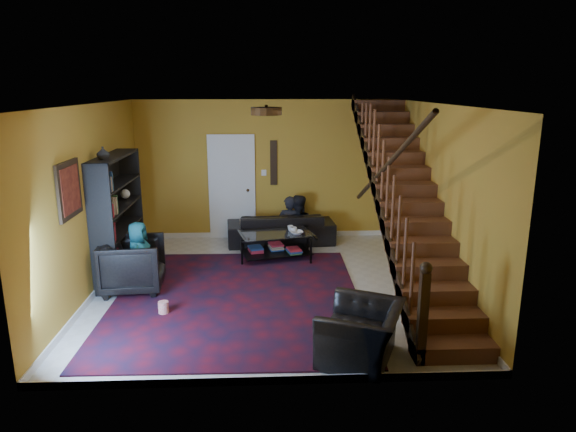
# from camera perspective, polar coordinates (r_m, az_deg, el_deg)

# --- Properties ---
(floor) EXTENTS (5.50, 5.50, 0.00)m
(floor) POSITION_cam_1_polar(r_m,az_deg,el_deg) (8.14, -2.25, -7.79)
(floor) COLOR beige
(floor) RESTS_ON ground
(room) EXTENTS (5.50, 5.50, 5.50)m
(room) POSITION_cam_1_polar(r_m,az_deg,el_deg) (9.46, -10.42, -4.50)
(room) COLOR #B57F28
(room) RESTS_ON ground
(staircase) EXTENTS (0.95, 5.02, 3.18)m
(staircase) POSITION_cam_1_polar(r_m,az_deg,el_deg) (8.02, 13.01, 1.96)
(staircase) COLOR brown
(staircase) RESTS_ON floor
(bookshelf) EXTENTS (0.35, 1.80, 2.00)m
(bookshelf) POSITION_cam_1_polar(r_m,az_deg,el_deg) (8.74, -18.31, -0.32)
(bookshelf) COLOR black
(bookshelf) RESTS_ON floor
(door) EXTENTS (0.82, 0.05, 2.05)m
(door) POSITION_cam_1_polar(r_m,az_deg,el_deg) (10.49, -6.23, 3.02)
(door) COLOR silver
(door) RESTS_ON floor
(framed_picture) EXTENTS (0.04, 0.74, 0.74)m
(framed_picture) POSITION_cam_1_polar(r_m,az_deg,el_deg) (7.24, -23.16, 2.70)
(framed_picture) COLOR maroon
(framed_picture) RESTS_ON room
(wall_hanging) EXTENTS (0.14, 0.03, 0.90)m
(wall_hanging) POSITION_cam_1_polar(r_m,az_deg,el_deg) (10.39, -1.60, 5.93)
(wall_hanging) COLOR black
(wall_hanging) RESTS_ON room
(ceiling_fixture) EXTENTS (0.40, 0.40, 0.10)m
(ceiling_fixture) POSITION_cam_1_polar(r_m,az_deg,el_deg) (6.75, -2.43, 11.56)
(ceiling_fixture) COLOR #3F2814
(ceiling_fixture) RESTS_ON room
(rug) EXTENTS (3.64, 4.14, 0.02)m
(rug) POSITION_cam_1_polar(r_m,az_deg,el_deg) (7.71, -5.63, -9.07)
(rug) COLOR #470C19
(rug) RESTS_ON floor
(sofa) EXTENTS (2.16, 0.99, 0.61)m
(sofa) POSITION_cam_1_polar(r_m,az_deg,el_deg) (10.23, -0.81, -1.32)
(sofa) COLOR black
(sofa) RESTS_ON floor
(armchair_left) EXTENTS (0.97, 0.95, 0.82)m
(armchair_left) POSITION_cam_1_polar(r_m,az_deg,el_deg) (8.19, -16.83, -5.22)
(armchair_left) COLOR black
(armchair_left) RESTS_ON floor
(armchair_right) EXTENTS (1.18, 1.25, 0.64)m
(armchair_right) POSITION_cam_1_polar(r_m,az_deg,el_deg) (6.06, 8.12, -12.75)
(armchair_right) COLOR black
(armchair_right) RESTS_ON floor
(person_adult_a) EXTENTS (0.55, 0.40, 1.39)m
(person_adult_a) POSITION_cam_1_polar(r_m,az_deg,el_deg) (10.30, 0.20, -1.56)
(person_adult_a) COLOR black
(person_adult_a) RESTS_ON sofa
(person_adult_b) EXTENTS (0.69, 0.54, 1.41)m
(person_adult_b) POSITION_cam_1_polar(r_m,az_deg,el_deg) (10.30, 1.02, -1.51)
(person_adult_b) COLOR black
(person_adult_b) RESTS_ON sofa
(person_child) EXTENTS (0.39, 0.56, 1.09)m
(person_child) POSITION_cam_1_polar(r_m,az_deg,el_deg) (8.13, -16.20, -4.34)
(person_child) COLOR #18575D
(person_child) RESTS_ON armchair_left
(coffee_table) EXTENTS (1.41, 1.03, 0.48)m
(coffee_table) POSITION_cam_1_polar(r_m,az_deg,el_deg) (9.29, -1.34, -3.11)
(coffee_table) COLOR black
(coffee_table) RESTS_ON floor
(cup_a) EXTENTS (0.13, 0.13, 0.10)m
(cup_a) POSITION_cam_1_polar(r_m,az_deg,el_deg) (9.25, 0.60, -1.56)
(cup_a) COLOR #999999
(cup_a) RESTS_ON coffee_table
(cup_b) EXTENTS (0.10, 0.10, 0.10)m
(cup_b) POSITION_cam_1_polar(r_m,az_deg,el_deg) (9.38, 0.26, -1.35)
(cup_b) COLOR #999999
(cup_b) RESTS_ON coffee_table
(bowl) EXTENTS (0.28, 0.28, 0.06)m
(bowl) POSITION_cam_1_polar(r_m,az_deg,el_deg) (9.16, 0.96, -1.87)
(bowl) COLOR #999999
(bowl) RESTS_ON coffee_table
(vase) EXTENTS (0.18, 0.18, 0.19)m
(vase) POSITION_cam_1_polar(r_m,az_deg,el_deg) (8.07, -19.87, 6.58)
(vase) COLOR #999999
(vase) RESTS_ON bookshelf
(popcorn_bucket) EXTENTS (0.15, 0.15, 0.16)m
(popcorn_bucket) POSITION_cam_1_polar(r_m,az_deg,el_deg) (7.36, -13.67, -9.83)
(popcorn_bucket) COLOR red
(popcorn_bucket) RESTS_ON rug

